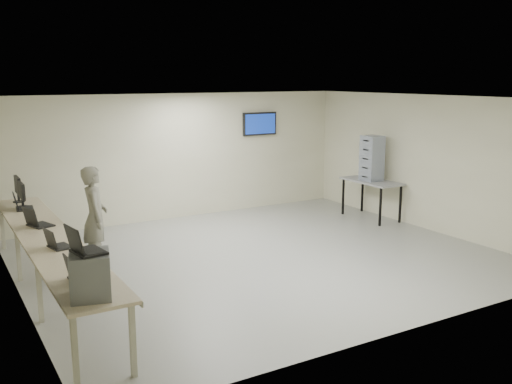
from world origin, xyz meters
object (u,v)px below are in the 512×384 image
workbench (49,241)px  soldier (95,217)px  side_table (372,184)px  equipment_box (90,275)px

workbench → soldier: 1.34m
side_table → workbench: bearing=-170.5°
workbench → side_table: workbench is taller
workbench → side_table: bearing=9.5°
workbench → side_table: 7.29m
soldier → side_table: size_ratio=1.18×
soldier → side_table: 6.26m
equipment_box → soldier: soldier is taller
workbench → side_table: size_ratio=4.12×
soldier → equipment_box: bearing=176.2°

